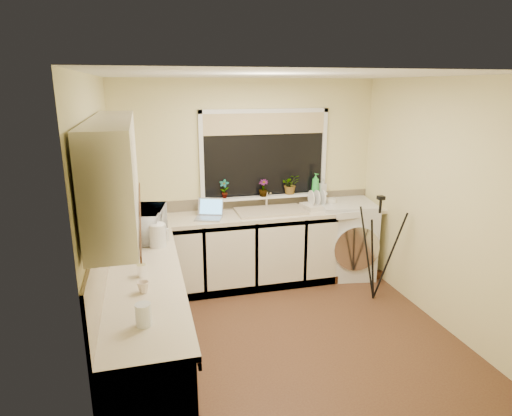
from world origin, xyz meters
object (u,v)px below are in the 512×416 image
object	(u,v)px
laptop	(209,213)
microwave	(144,224)
washing_machine	(344,238)
plant_c	(263,188)
soap_bottle_green	(315,183)
cup_left	(143,287)
plant_d	(291,184)
soap_bottle_clear	(323,186)
tripod	(377,249)
steel_jar	(142,271)
dish_rack	(318,206)
kettle	(157,236)
plant_a	(224,189)
glass_jug	(143,315)
cup_back	(331,203)

from	to	relation	value
laptop	microwave	distance (m)	0.92
washing_machine	plant_c	size ratio (longest dim) A/B	4.57
microwave	laptop	bearing A→B (deg)	-41.45
laptop	plant_c	xyz separation A→B (m)	(0.71, 0.24, 0.20)
soap_bottle_green	cup_left	world-z (taller)	soap_bottle_green
laptop	soap_bottle_green	world-z (taller)	soap_bottle_green
soap_bottle_green	plant_c	bearing A→B (deg)	-179.24
laptop	plant_d	bearing A→B (deg)	34.10
plant_d	soap_bottle_clear	world-z (taller)	plant_d
soap_bottle_clear	tripod	bearing A→B (deg)	-73.77
washing_machine	steel_jar	xyz separation A→B (m)	(-2.50, -1.51, 0.47)
plant_d	steel_jar	bearing A→B (deg)	-136.61
dish_rack	cup_left	distance (m)	2.80
kettle	plant_a	size ratio (longest dim) A/B	0.93
plant_a	soap_bottle_clear	bearing A→B (deg)	-1.39
dish_rack	plant_c	xyz separation A→B (m)	(-0.66, 0.17, 0.23)
washing_machine	cup_left	size ratio (longest dim) A/B	10.71
glass_jug	soap_bottle_clear	xyz separation A→B (m)	(2.25, 2.48, 0.16)
dish_rack	glass_jug	xyz separation A→B (m)	(-2.13, -2.30, 0.05)
microwave	washing_machine	bearing A→B (deg)	-65.07
washing_machine	microwave	bearing A→B (deg)	-157.22
steel_jar	soap_bottle_clear	bearing A→B (deg)	37.13
glass_jug	washing_machine	bearing A→B (deg)	42.35
kettle	plant_c	bearing A→B (deg)	38.28
dish_rack	soap_bottle_clear	world-z (taller)	soap_bottle_clear
kettle	plant_d	world-z (taller)	plant_d
kettle	plant_a	world-z (taller)	plant_a
microwave	glass_jug	bearing A→B (deg)	-169.64
plant_d	laptop	bearing A→B (deg)	-165.92
plant_d	cup_back	size ratio (longest dim) A/B	1.85
soap_bottle_green	cup_left	xyz separation A→B (m)	(-2.15, -2.01, -0.23)
plant_a	cup_back	bearing A→B (deg)	-8.42
plant_c	tripod	bearing A→B (deg)	-41.72
plant_c	laptop	bearing A→B (deg)	-161.54
tripod	plant_d	xyz separation A→B (m)	(-0.70, 0.98, 0.57)
glass_jug	plant_d	world-z (taller)	plant_d
laptop	soap_bottle_clear	world-z (taller)	soap_bottle_clear
kettle	cup_back	distance (m)	2.34
microwave	soap_bottle_clear	world-z (taller)	soap_bottle_clear
plant_d	washing_machine	bearing A→B (deg)	-19.01
tripod	glass_jug	distance (m)	2.98
plant_a	cup_back	size ratio (longest dim) A/B	1.68
glass_jug	cup_left	world-z (taller)	glass_jug
tripod	soap_bottle_clear	bearing A→B (deg)	121.32
washing_machine	soap_bottle_clear	size ratio (longest dim) A/B	5.55
dish_rack	steel_jar	world-z (taller)	steel_jar
plant_c	soap_bottle_clear	world-z (taller)	plant_c
soap_bottle_clear	cup_left	xyz separation A→B (m)	(-2.25, -2.00, -0.19)
soap_bottle_green	cup_back	bearing A→B (deg)	-48.10
plant_a	kettle	bearing A→B (deg)	-127.98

